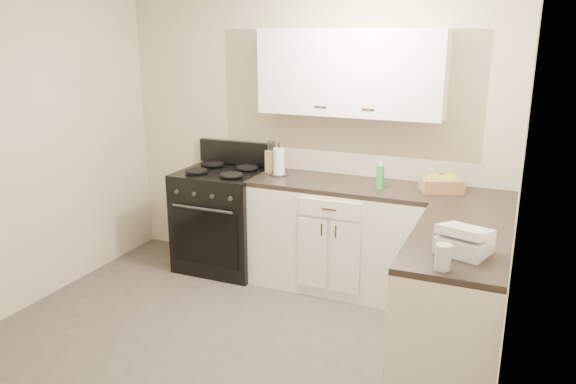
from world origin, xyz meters
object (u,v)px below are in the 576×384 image
at_px(wicker_basket, 442,185).
at_px(countertop_grill, 464,245).
at_px(stove, 224,220).
at_px(knife_block, 272,162).
at_px(paper_towel, 279,162).

relative_size(wicker_basket, countertop_grill, 1.19).
bearing_deg(stove, knife_block, 15.10).
bearing_deg(paper_towel, knife_block, 149.70).
bearing_deg(wicker_basket, paper_towel, -178.96).
distance_m(knife_block, countertop_grill, 2.24).
bearing_deg(knife_block, paper_towel, -7.71).
bearing_deg(wicker_basket, stove, -177.39).
xyz_separation_m(paper_towel, wicker_basket, (1.40, 0.03, -0.07)).
height_order(wicker_basket, countertop_grill, wicker_basket).
bearing_deg(countertop_grill, paper_towel, 161.68).
xyz_separation_m(paper_towel, countertop_grill, (1.72, -1.25, -0.07)).
height_order(knife_block, wicker_basket, knife_block).
relative_size(knife_block, wicker_basket, 0.63).
xyz_separation_m(knife_block, wicker_basket, (1.50, -0.03, -0.05)).
height_order(stove, knife_block, knife_block).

